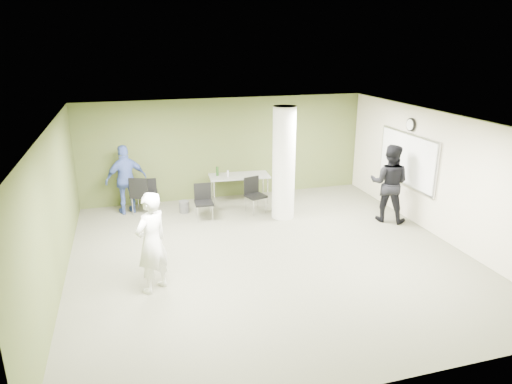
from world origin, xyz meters
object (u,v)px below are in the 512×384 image
object	(u,v)px
man_black	(389,183)
man_blue	(126,180)
chair_back_left	(141,192)
woman_white	(152,243)
folding_table	(239,177)

from	to	relation	value
man_black	man_blue	size ratio (longest dim) A/B	1.07
man_black	chair_back_left	bearing A→B (deg)	18.18
woman_white	man_black	bearing A→B (deg)	157.90
folding_table	man_blue	xyz separation A→B (m)	(-2.96, -0.00, 0.17)
folding_table	chair_back_left	world-z (taller)	folding_table
chair_back_left	woman_white	size ratio (longest dim) A/B	0.54
chair_back_left	man_black	distance (m)	6.22
man_blue	woman_white	bearing A→B (deg)	79.51
man_black	man_blue	xyz separation A→B (m)	(-6.15, 2.33, -0.06)
chair_back_left	folding_table	bearing A→B (deg)	-153.02
folding_table	chair_back_left	bearing A→B (deg)	-171.18
folding_table	man_blue	size ratio (longest dim) A/B	0.93
folding_table	woman_white	bearing A→B (deg)	-117.58
chair_back_left	man_black	bearing A→B (deg)	-177.49
woman_white	man_black	xyz separation A→B (m)	(5.80, 1.81, 0.04)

